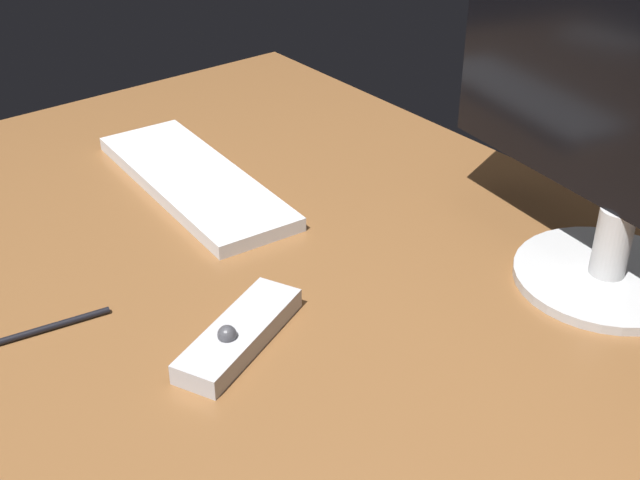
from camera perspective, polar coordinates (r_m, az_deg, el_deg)
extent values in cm
cube|color=brown|center=(99.52, 0.69, -3.32)|extent=(140.00, 84.00, 2.00)
cylinder|color=#BBBBBB|center=(104.28, 18.50, -2.34)|extent=(21.09, 21.09, 1.14)
cylinder|color=#BBBBBB|center=(101.85, 18.94, -0.11)|extent=(4.12, 4.12, 8.37)
cube|color=silver|center=(120.26, -8.39, 3.93)|extent=(38.51, 15.11, 1.89)
cube|color=#B7B7BC|center=(89.54, -5.38, -6.27)|extent=(12.07, 18.01, 2.28)
sphere|color=#3F3F44|center=(87.16, -6.22, -6.29)|extent=(1.99, 1.99, 1.99)
cylinder|color=black|center=(95.72, -17.94, -5.67)|extent=(2.92, 14.20, 0.75)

